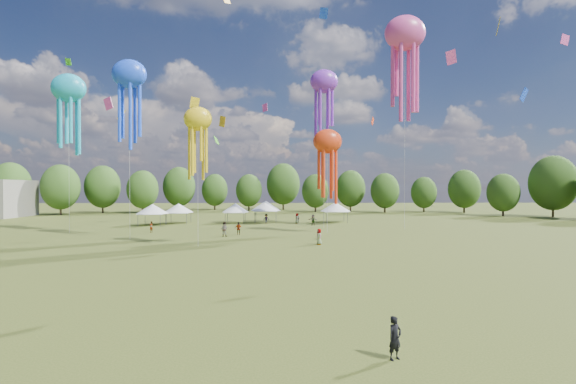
{
  "coord_description": "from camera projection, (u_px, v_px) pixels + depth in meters",
  "views": [
    {
      "loc": [
        3.08,
        -15.3,
        6.32
      ],
      "look_at": [
        3.93,
        15.0,
        6.0
      ],
      "focal_mm": 24.75,
      "sensor_mm": 36.0,
      "label": 1
    }
  ],
  "objects": [
    {
      "name": "spectators_far",
      "position": [
        286.0,
        222.0,
        63.52
      ],
      "size": [
        25.06,
        28.48,
        1.8
      ],
      "color": "gray",
      "rests_on": "ground"
    },
    {
      "name": "spectator_near",
      "position": [
        224.0,
        229.0,
        51.36
      ],
      "size": [
        1.06,
        0.91,
        1.89
      ],
      "primitive_type": "imported",
      "rotation": [
        0.0,
        0.0,
        2.91
      ],
      "color": "gray",
      "rests_on": "ground"
    },
    {
      "name": "treeline",
      "position": [
        241.0,
        187.0,
        77.59
      ],
      "size": [
        201.57,
        95.24,
        13.43
      ],
      "color": "#38281C",
      "rests_on": "ground"
    },
    {
      "name": "show_kites",
      "position": [
        291.0,
        87.0,
        56.68
      ],
      "size": [
        53.81,
        21.63,
        32.44
      ],
      "color": "#1B4BFA",
      "rests_on": "ground"
    },
    {
      "name": "small_kites",
      "position": [
        251.0,
        24.0,
        57.56
      ],
      "size": [
        66.07,
        61.17,
        44.39
      ],
      "color": "#1B4BFA",
      "rests_on": "ground"
    },
    {
      "name": "ground",
      "position": [
        197.0,
        352.0,
        15.28
      ],
      "size": [
        300.0,
        300.0,
        0.0
      ],
      "primitive_type": "plane",
      "color": "#384416",
      "rests_on": "ground"
    },
    {
      "name": "festival_tents",
      "position": [
        239.0,
        207.0,
        70.56
      ],
      "size": [
        36.99,
        10.31,
        3.98
      ],
      "color": "#47474C",
      "rests_on": "ground"
    },
    {
      "name": "observer_main",
      "position": [
        395.0,
        338.0,
        14.57
      ],
      "size": [
        0.69,
        0.62,
        1.59
      ],
      "primitive_type": "imported",
      "rotation": [
        0.0,
        0.0,
        0.51
      ],
      "color": "black",
      "rests_on": "ground"
    }
  ]
}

